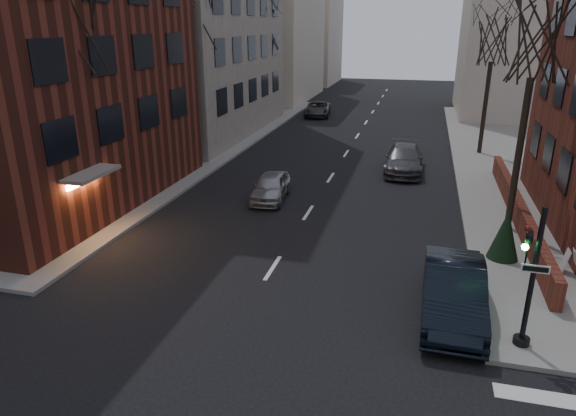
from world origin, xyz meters
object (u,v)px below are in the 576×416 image
object	(u,v)px
streetlamp_near	(180,104)
car_lane_gray	(404,159)
car_lane_far	(318,109)
evergreen_shrub	(505,235)
tree_right_b	(494,37)
car_lane_silver	(271,187)
tree_left_b	(195,15)
traffic_signal	(528,287)
tree_left_c	(265,28)
tree_left_a	(67,23)
parked_sedan	(453,291)
sandwich_board	(570,261)
tree_right_a	(537,35)
streetlamp_far	(278,72)

from	to	relation	value
streetlamp_near	car_lane_gray	size ratio (longest dim) A/B	1.18
car_lane_far	evergreen_shrub	xyz separation A→B (m)	(13.07, -29.49, 0.41)
tree_right_b	evergreen_shrub	bearing A→B (deg)	-92.03
tree_right_b	car_lane_silver	world-z (taller)	tree_right_b
tree_left_b	streetlamp_near	world-z (taller)	tree_left_b
traffic_signal	evergreen_shrub	world-z (taller)	traffic_signal
tree_left_c	evergreen_shrub	size ratio (longest dim) A/B	5.17
tree_left_a	parked_sedan	world-z (taller)	tree_left_a
car_lane_far	sandwich_board	distance (m)	33.74
car_lane_gray	streetlamp_near	bearing A→B (deg)	-161.07
car_lane_gray	sandwich_board	bearing A→B (deg)	-63.51
tree_right_a	streetlamp_near	bearing A→B (deg)	166.76
tree_left_a	streetlamp_far	world-z (taller)	tree_left_a
tree_left_b	tree_right_a	distance (m)	19.35
car_lane_gray	car_lane_far	bearing A→B (deg)	115.78
tree_left_b	car_lane_far	size ratio (longest dim) A/B	2.22
tree_left_b	tree_right_a	xyz separation A→B (m)	(17.60, -8.00, -0.88)
tree_left_c	parked_sedan	xyz separation A→B (m)	(15.00, -29.73, -7.19)
tree_right_a	car_lane_silver	bearing A→B (deg)	172.58
traffic_signal	evergreen_shrub	size ratio (longest dim) A/B	2.13
tree_left_b	tree_left_c	world-z (taller)	tree_left_b
tree_left_b	car_lane_gray	distance (m)	15.18
evergreen_shrub	tree_right_b	bearing A→B (deg)	87.97
tree_left_b	tree_right_a	world-z (taller)	tree_left_b
car_lane_silver	evergreen_shrub	distance (m)	11.48
traffic_signal	sandwich_board	world-z (taller)	traffic_signal
parked_sedan	car_lane_far	distance (m)	35.68
parked_sedan	car_lane_far	world-z (taller)	parked_sedan
parked_sedan	evergreen_shrub	world-z (taller)	evergreen_shrub
tree_right_a	evergreen_shrub	distance (m)	7.71
parked_sedan	car_lane_silver	xyz separation A→B (m)	(-8.46, 9.17, -0.16)
streetlamp_far	parked_sedan	bearing A→B (deg)	-65.59
car_lane_far	tree_right_b	bearing A→B (deg)	-48.54
tree_left_c	streetlamp_near	distance (m)	18.40
tree_left_c	car_lane_silver	size ratio (longest dim) A/B	2.47
parked_sedan	car_lane_far	xyz separation A→B (m)	(-11.08, 33.92, -0.16)
traffic_signal	car_lane_silver	size ratio (longest dim) A/B	1.02
traffic_signal	streetlamp_near	bearing A→B (deg)	141.13
parked_sedan	evergreen_shrub	size ratio (longest dim) A/B	2.69
tree_left_a	sandwich_board	size ratio (longest dim) A/B	12.11
tree_right_b	evergreen_shrub	world-z (taller)	tree_right_b
tree_right_b	streetlamp_far	bearing A→B (deg)	149.53
streetlamp_near	car_lane_gray	world-z (taller)	streetlamp_near
streetlamp_near	streetlamp_far	xyz separation A→B (m)	(0.00, 20.00, 0.00)
car_lane_silver	evergreen_shrub	size ratio (longest dim) A/B	2.09
car_lane_gray	car_lane_silver	bearing A→B (deg)	-132.91
traffic_signal	tree_left_c	xyz separation A→B (m)	(-16.74, 31.01, 6.12)
tree_left_b	tree_left_c	xyz separation A→B (m)	(0.00, 14.00, -0.88)
tree_left_a	tree_left_b	size ratio (longest dim) A/B	0.95
tree_left_b	streetlamp_far	size ratio (longest dim) A/B	1.72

